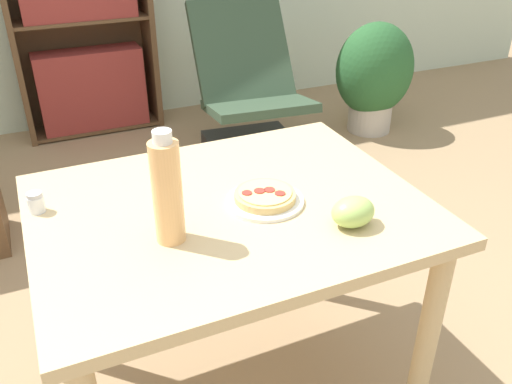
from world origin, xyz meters
TOP-DOWN VIEW (x-y plane):
  - dining_table at (0.09, 0.00)m, footprint 1.03×0.81m
  - pizza_on_plate at (0.18, -0.03)m, footprint 0.21×0.21m
  - grape_bunch at (0.34, -0.22)m, footprint 0.12×0.09m
  - drink_bottle at (-0.10, -0.09)m, footprint 0.07×0.07m
  - salt_shaker at (-0.38, 0.17)m, footprint 0.04×0.04m
  - lounge_chair_far at (0.87, 1.65)m, footprint 0.64×0.81m
  - bookshelf at (0.06, 2.45)m, footprint 0.87×0.29m
  - potted_plant_floor at (1.76, 1.67)m, footprint 0.52×0.45m

SIDE VIEW (x-z plane):
  - lounge_chair_far at x=0.87m, z-range -0.15..0.73m
  - potted_plant_floor at x=1.76m, z-range 0.02..0.75m
  - dining_table at x=0.09m, z-range 0.25..0.98m
  - bookshelf at x=0.06m, z-range -0.06..1.40m
  - pizza_on_plate at x=0.18m, z-range 0.72..0.76m
  - salt_shaker at x=-0.38m, z-range 0.72..0.78m
  - grape_bunch at x=0.34m, z-range 0.72..0.80m
  - drink_bottle at x=-0.10m, z-range 0.72..1.00m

